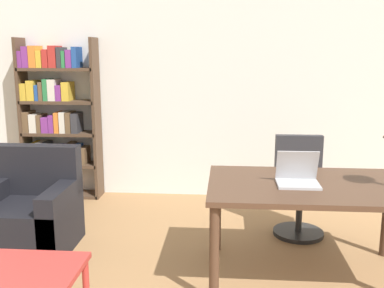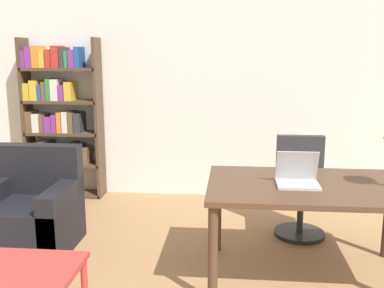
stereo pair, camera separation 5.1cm
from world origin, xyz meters
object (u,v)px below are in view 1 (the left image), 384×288
desk (312,195)px  side_table_blue (21,280)px  laptop (298,177)px  bookshelf (55,122)px  armchair (28,216)px  office_chair (299,188)px

desk → side_table_blue: size_ratio=2.28×
laptop → bookshelf: bearing=144.3°
desk → armchair: (-2.40, 0.33, -0.37)m
laptop → side_table_blue: size_ratio=0.45×
desk → armchair: armchair is taller
bookshelf → office_chair: bearing=-18.9°
desk → laptop: laptop is taller
laptop → side_table_blue: 2.02m
side_table_blue → armchair: (-0.55, 1.30, -0.10)m
office_chair → side_table_blue: 2.66m
office_chair → side_table_blue: office_chair is taller
laptop → armchair: 2.37m
laptop → bookshelf: (-2.59, 1.86, 0.10)m
armchair → laptop: bearing=-8.9°
desk → bookshelf: bookshelf is taller
laptop → armchair: size_ratio=0.35×
desk → office_chair: (0.05, 0.89, -0.22)m
armchair → bookshelf: bookshelf is taller
armchair → desk: bearing=-7.9°
laptop → office_chair: size_ratio=0.33×
desk → office_chair: 0.92m
side_table_blue → armchair: 1.41m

